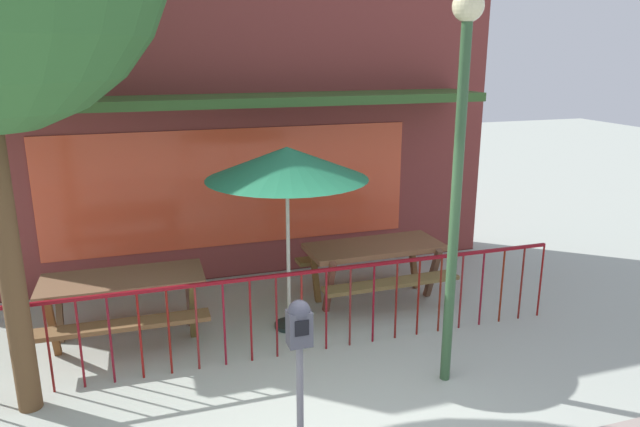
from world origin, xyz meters
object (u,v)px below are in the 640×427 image
object	(u,v)px
picnic_table_left	(124,290)
picnic_table_right	(374,256)
patio_umbrella	(287,164)
street_lamp	(460,139)
parking_meter_near	(299,341)

from	to	relation	value
picnic_table_left	picnic_table_right	world-z (taller)	same
picnic_table_left	patio_umbrella	distance (m)	2.36
picnic_table_right	street_lamp	bearing A→B (deg)	-92.28
parking_meter_near	street_lamp	world-z (taller)	street_lamp
patio_umbrella	street_lamp	world-z (taller)	street_lamp
picnic_table_right	patio_umbrella	bearing A→B (deg)	-160.20
picnic_table_right	parking_meter_near	bearing A→B (deg)	-122.45
picnic_table_left	picnic_table_right	distance (m)	3.18
picnic_table_left	patio_umbrella	world-z (taller)	patio_umbrella
street_lamp	picnic_table_left	bearing A→B (deg)	148.49
parking_meter_near	street_lamp	distance (m)	2.39
patio_umbrella	picnic_table_right	bearing A→B (deg)	19.80
picnic_table_right	street_lamp	size ratio (longest dim) A/B	0.49
parking_meter_near	street_lamp	xyz separation A→B (m)	(1.79, 0.85, 1.34)
street_lamp	picnic_table_right	bearing A→B (deg)	87.72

